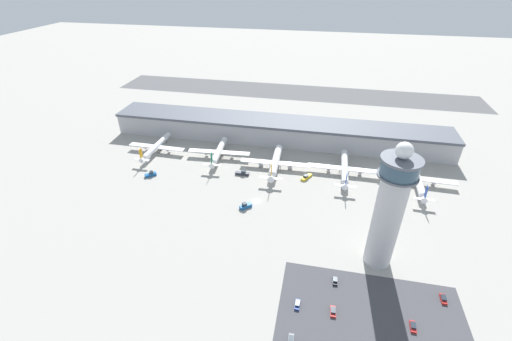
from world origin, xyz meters
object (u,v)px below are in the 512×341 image
object	(u,v)px
service_truck_catering	(242,173)
car_grey_coupe	(335,281)
airplane_gate_delta	(345,168)
service_truck_fuel	(151,174)
service_truck_water	(306,177)
car_maroon_suv	(443,299)
car_white_wagon	(291,341)
airplane_gate_echo	(417,179)
service_truck_baggage	(245,206)
airplane_gate_alpha	(156,147)
car_red_hatchback	(333,311)
car_green_van	(297,304)
airplane_gate_bravo	(219,152)
airplane_gate_charlie	(275,163)
car_blue_compact	(413,326)
control_tower	(389,209)

from	to	relation	value
service_truck_catering	car_grey_coupe	xyz separation A→B (m)	(52.75, -67.42, -0.42)
airplane_gate_delta	service_truck_fuel	size ratio (longest dim) A/B	6.63
service_truck_water	car_maroon_suv	xyz separation A→B (m)	(54.99, -71.47, -0.27)
service_truck_fuel	car_white_wagon	world-z (taller)	service_truck_fuel
airplane_gate_echo	service_truck_baggage	distance (m)	95.20
airplane_gate_alpha	service_truck_water	distance (m)	96.86
airplane_gate_delta	car_maroon_suv	bearing A→B (deg)	-66.69
airplane_gate_alpha	car_red_hatchback	bearing A→B (deg)	-40.57
car_green_van	car_white_wagon	distance (m)	14.04
airplane_gate_bravo	service_truck_catering	xyz separation A→B (m)	(18.83, -15.70, -3.47)
airplane_gate_bravo	service_truck_baggage	bearing A→B (deg)	-58.71
airplane_gate_echo	car_maroon_suv	size ratio (longest dim) A/B	9.17
car_red_hatchback	service_truck_water	bearing A→B (deg)	100.68
airplane_gate_alpha	service_truck_water	world-z (taller)	airplane_gate_alpha
airplane_gate_bravo	service_truck_catering	bearing A→B (deg)	-39.82
car_maroon_suv	car_grey_coupe	bearing A→B (deg)	179.35
airplane_gate_alpha	service_truck_fuel	xyz separation A→B (m)	(9.13, -26.71, -3.04)
airplane_gate_charlie	car_maroon_suv	distance (m)	107.68
airplane_gate_charlie	service_truck_catering	size ratio (longest dim) A/B	5.17
airplane_gate_delta	car_blue_compact	bearing A→B (deg)	-77.02
airplane_gate_echo	car_red_hatchback	world-z (taller)	airplane_gate_echo
airplane_gate_bravo	car_blue_compact	world-z (taller)	airplane_gate_bravo
control_tower	airplane_gate_alpha	size ratio (longest dim) A/B	1.46
service_truck_baggage	car_maroon_suv	world-z (taller)	service_truck_baggage
airplane_gate_charlie	airplane_gate_echo	distance (m)	78.29
control_tower	airplane_gate_charlie	size ratio (longest dim) A/B	1.31
service_truck_baggage	service_truck_water	world-z (taller)	service_truck_baggage
service_truck_fuel	car_grey_coupe	xyz separation A→B (m)	(103.60, -55.56, -0.46)
airplane_gate_delta	car_white_wagon	distance (m)	108.05
service_truck_baggage	car_blue_compact	bearing A→B (deg)	-36.73
car_green_van	car_blue_compact	world-z (taller)	car_blue_compact
car_maroon_suv	car_green_van	size ratio (longest dim) A/B	1.01
car_grey_coupe	car_red_hatchback	world-z (taller)	car_grey_coupe
control_tower	car_red_hatchback	xyz separation A→B (m)	(-17.04, -28.52, -26.04)
airplane_gate_delta	car_maroon_suv	world-z (taller)	airplane_gate_delta
service_truck_fuel	car_red_hatchback	world-z (taller)	service_truck_fuel
airplane_gate_bravo	service_truck_fuel	bearing A→B (deg)	-139.28
service_truck_baggage	car_maroon_suv	size ratio (longest dim) A/B	1.34
control_tower	service_truck_baggage	size ratio (longest dim) A/B	8.88
airplane_gate_bravo	car_green_van	bearing A→B (deg)	-58.78
airplane_gate_charlie	car_green_van	world-z (taller)	airplane_gate_charlie
airplane_gate_delta	service_truck_baggage	bearing A→B (deg)	-139.43
service_truck_catering	service_truck_fuel	size ratio (longest dim) A/B	1.26
airplane_gate_echo	car_green_van	bearing A→B (deg)	-121.79
airplane_gate_bravo	car_red_hatchback	world-z (taller)	airplane_gate_bravo
airplane_gate_bravo	car_blue_compact	distance (m)	137.67
service_truck_water	car_white_wagon	size ratio (longest dim) A/B	1.69
airplane_gate_alpha	car_blue_compact	world-z (taller)	airplane_gate_alpha
airplane_gate_charlie	airplane_gate_delta	bearing A→B (deg)	1.78
control_tower	car_maroon_suv	world-z (taller)	control_tower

